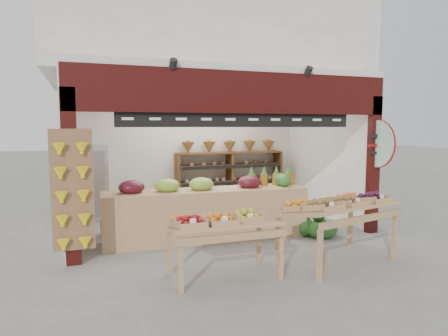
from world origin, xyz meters
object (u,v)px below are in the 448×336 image
(display_table_left, at_px, (216,224))
(mid_counter, at_px, (206,212))
(watermelon_pile, at_px, (316,224))
(refrigerator, at_px, (92,183))
(cardboard_stack, at_px, (126,222))
(display_table_right, at_px, (338,206))
(back_shelving, at_px, (230,166))

(display_table_left, bearing_deg, mid_counter, 77.05)
(display_table_left, relative_size, watermelon_pile, 2.01)
(refrigerator, height_order, display_table_left, refrigerator)
(cardboard_stack, xyz_separation_m, display_table_left, (0.95, -2.63, 0.50))
(cardboard_stack, height_order, display_table_right, display_table_right)
(mid_counter, bearing_deg, cardboard_stack, 149.38)
(refrigerator, distance_m, display_table_left, 4.40)
(cardboard_stack, height_order, display_table_left, display_table_left)
(display_table_left, height_order, display_table_right, display_table_right)
(display_table_right, height_order, watermelon_pile, display_table_right)
(back_shelving, height_order, cardboard_stack, back_shelving)
(back_shelving, bearing_deg, display_table_right, -87.54)
(display_table_right, relative_size, watermelon_pile, 2.53)
(cardboard_stack, xyz_separation_m, display_table_right, (2.90, -2.65, 0.63))
(back_shelving, relative_size, display_table_left, 1.80)
(refrigerator, bearing_deg, cardboard_stack, -74.00)
(back_shelving, distance_m, cardboard_stack, 3.27)
(refrigerator, distance_m, cardboard_stack, 1.71)
(display_table_left, distance_m, display_table_right, 1.96)
(refrigerator, xyz_separation_m, cardboard_stack, (0.58, -1.50, -0.59))
(display_table_right, bearing_deg, refrigerator, 129.98)
(cardboard_stack, xyz_separation_m, watermelon_pile, (3.42, -1.26, -0.02))
(refrigerator, height_order, cardboard_stack, refrigerator)
(display_table_left, bearing_deg, back_shelving, 67.25)
(mid_counter, bearing_deg, display_table_right, -50.14)
(back_shelving, height_order, display_table_left, back_shelving)
(cardboard_stack, bearing_deg, watermelon_pile, -20.15)
(back_shelving, bearing_deg, mid_counter, -119.35)
(back_shelving, xyz_separation_m, cardboard_stack, (-2.72, -1.60, -0.84))
(cardboard_stack, bearing_deg, display_table_left, -70.19)
(back_shelving, relative_size, watermelon_pile, 3.62)
(back_shelving, bearing_deg, cardboard_stack, -149.53)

